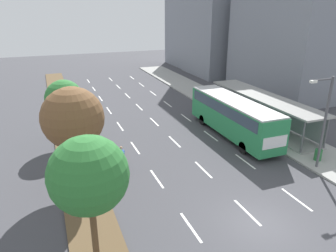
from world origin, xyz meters
TOP-DOWN VIEW (x-y plane):
  - ground_plane at (0.00, 0.00)m, footprint 140.00×140.00m
  - median_strip at (-8.30, 20.00)m, footprint 2.60×52.00m
  - sidewalk_right at (9.25, 20.00)m, footprint 4.50×52.00m
  - lane_divider_left at (-3.50, 17.11)m, footprint 0.14×45.22m
  - lane_divider_center at (0.00, 17.11)m, footprint 0.14×45.22m
  - lane_divider_right at (3.50, 17.11)m, footprint 0.14×45.22m
  - bus_shelter at (9.53, 12.32)m, footprint 2.90×14.01m
  - bus at (5.25, 11.13)m, footprint 2.54×11.29m
  - cyclist at (-5.30, 8.67)m, footprint 0.46×1.82m
  - median_tree_nearest at (-8.50, 0.13)m, footprint 3.22×3.22m
  - median_tree_second at (-8.39, 7.44)m, footprint 3.75×3.75m
  - median_tree_third at (-8.41, 14.74)m, footprint 3.06×3.06m
  - streetlight at (7.42, 3.66)m, footprint 1.91×0.24m
  - trash_bin at (8.45, 4.44)m, footprint 0.52×0.52m
  - building_near_right at (19.37, 21.74)m, footprint 7.76×14.84m
  - building_mid_right at (18.46, 36.33)m, footprint 9.48×10.49m
  - building_far_right at (18.53, 45.32)m, footprint 9.03×11.15m

SIDE VIEW (x-z plane):
  - ground_plane at x=0.00m, z-range 0.00..0.00m
  - lane_divider_left at x=-3.50m, z-range 0.00..0.01m
  - lane_divider_center at x=0.00m, z-range 0.00..0.01m
  - lane_divider_right at x=3.50m, z-range 0.00..0.01m
  - median_strip at x=-8.30m, z-range 0.00..0.12m
  - sidewalk_right at x=9.25m, z-range 0.00..0.15m
  - trash_bin at x=8.45m, z-range 0.15..1.00m
  - cyclist at x=-5.30m, z-range -0.06..1.65m
  - bus_shelter at x=9.53m, z-range 0.43..3.29m
  - bus at x=5.25m, z-range 0.38..3.75m
  - median_tree_third at x=-8.41m, z-range 1.22..6.53m
  - streetlight at x=7.42m, z-range 0.64..7.14m
  - median_tree_second at x=-8.39m, z-range 1.42..7.81m
  - median_tree_nearest at x=-8.50m, z-range 1.56..7.70m
  - building_far_right at x=18.53m, z-range 0.00..12.37m
  - building_near_right at x=19.37m, z-range 0.00..13.91m
  - building_mid_right at x=18.46m, z-range 0.00..21.36m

